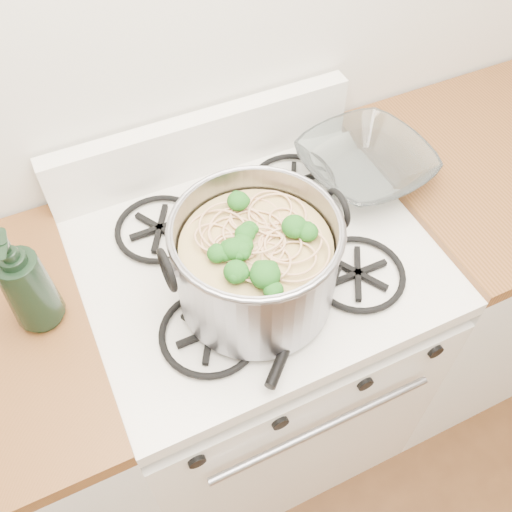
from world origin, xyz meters
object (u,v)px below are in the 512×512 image
object	(u,v)px
stock_pot	(256,264)
glass_bowl	(364,171)
spatula	(313,280)
gas_range	(256,355)
bottle	(24,280)

from	to	relation	value
stock_pot	glass_bowl	world-z (taller)	stock_pot
glass_bowl	spatula	bearing A→B (deg)	-138.84
gas_range	spatula	distance (m)	0.52
glass_bowl	bottle	world-z (taller)	bottle
stock_pot	bottle	world-z (taller)	bottle
gas_range	spatula	bearing A→B (deg)	-63.76
spatula	glass_bowl	size ratio (longest dim) A/B	2.59
stock_pot	bottle	xyz separation A→B (m)	(-0.41, 0.13, 0.02)
gas_range	glass_bowl	world-z (taller)	glass_bowl
gas_range	bottle	distance (m)	0.76
spatula	glass_bowl	bearing A→B (deg)	87.92
spatula	gas_range	bearing A→B (deg)	163.01
stock_pot	spatula	xyz separation A→B (m)	(0.12, -0.03, -0.09)
bottle	gas_range	bearing A→B (deg)	2.37
glass_bowl	bottle	bearing A→B (deg)	-174.81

